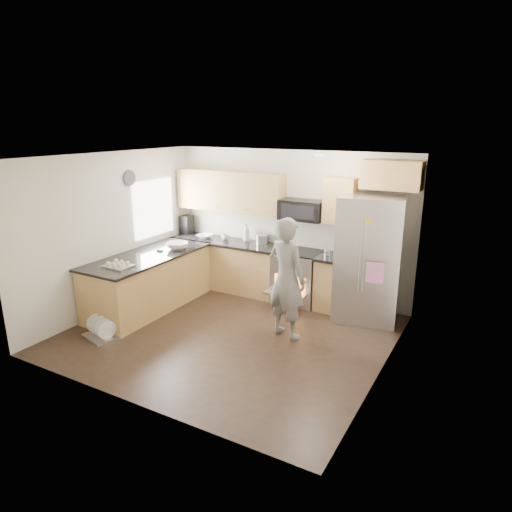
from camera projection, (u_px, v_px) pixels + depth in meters
The scene contains 8 objects.
ground at pixel (229, 334), 6.81m from camera, with size 4.50×4.50×0.00m, color black.
room_shell at pixel (225, 224), 6.37m from camera, with size 4.54×4.04×2.62m.
back_cabinet_run at pixel (252, 241), 8.28m from camera, with size 4.45×0.64×2.50m.
peninsula at pixel (149, 281), 7.71m from camera, with size 0.96×2.36×1.04m.
stove_range at pixel (298, 265), 7.88m from camera, with size 0.76×0.97×1.79m.
refrigerator at pixel (368, 259), 7.10m from camera, with size 1.09×0.91×1.99m.
person at pixel (287, 278), 6.53m from camera, with size 0.65×0.43×1.79m, color gray.
dish_rack at pixel (102, 332), 6.71m from camera, with size 0.59×0.52×0.31m.
Camera 1 is at (3.38, -5.22, 3.04)m, focal length 32.00 mm.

